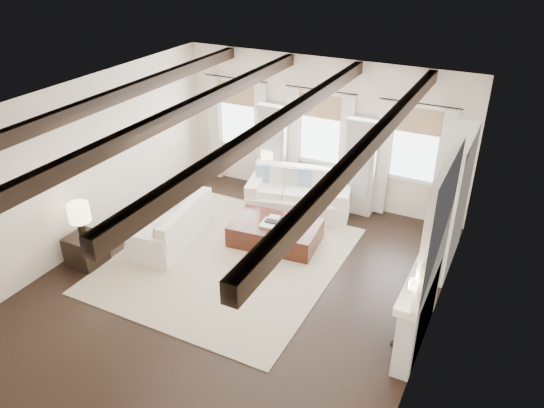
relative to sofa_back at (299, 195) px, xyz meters
The scene contains 15 objects.
ground 2.98m from the sofa_back, 87.48° to the right, with size 7.50×7.50×0.00m, color black.
room_shell 2.70m from the sofa_back, 66.89° to the right, with size 6.54×7.54×3.22m.
area_rug 2.44m from the sofa_back, 99.40° to the right, with size 3.96×4.39×0.02m, color #B9AC91.
sofa_back is the anchor object (origin of this frame).
sofa_left 2.83m from the sofa_back, 125.63° to the right, with size 1.09×2.03×0.83m.
ottoman 1.46m from the sofa_back, 84.57° to the right, with size 1.68×1.05×0.44m, color black.
tray 1.52m from the sofa_back, 84.51° to the right, with size 0.50×0.38×0.04m, color white.
book_lower 1.47m from the sofa_back, 86.96° to the right, with size 0.26×0.20×0.04m, color #262628.
book_upper 1.40m from the sofa_back, 86.75° to the right, with size 0.22×0.17×0.03m, color beige.
side_table_front 4.52m from the sofa_back, 125.96° to the right, with size 0.59×0.59×0.59m, color black.
lamp_front 4.57m from the sofa_back, 125.96° to the right, with size 0.39×0.39×0.66m.
side_table_back 1.08m from the sofa_back, 156.99° to the left, with size 0.36×0.36×0.54m, color black.
lamp_back 1.19m from the sofa_back, 156.99° to the left, with size 0.32×0.32×0.55m.
candlestick_near 4.40m from the sofa_back, 46.47° to the right, with size 0.15×0.15×0.75m.
candlestick_far 4.05m from the sofa_back, 41.62° to the right, with size 0.17×0.17×0.85m.
Camera 1 is at (3.98, -6.46, 5.63)m, focal length 35.00 mm.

